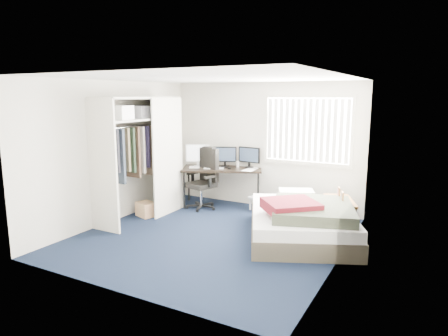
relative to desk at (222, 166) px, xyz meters
name	(u,v)px	position (x,y,z in m)	size (l,w,h in m)	color
ground	(212,237)	(0.76, -1.75, -0.81)	(4.20, 4.20, 0.00)	black
room_shell	(211,144)	(0.76, -1.75, 0.70)	(4.20, 4.20, 4.20)	silver
window_assembly	(307,130)	(1.66, 0.29, 0.79)	(1.72, 0.09, 1.32)	white
closet	(139,145)	(-0.91, -1.49, 0.54)	(0.64, 1.84, 2.22)	beige
desk	(222,166)	(0.00, 0.00, 0.00)	(1.76, 1.34, 1.25)	black
office_chair	(204,185)	(-0.23, -0.34, -0.34)	(0.72, 0.72, 1.23)	black
footstool	(258,200)	(0.80, 0.00, -0.60)	(0.38, 0.33, 0.27)	white
nightstand	(340,204)	(2.52, -0.60, -0.31)	(0.70, 0.92, 0.75)	brown
bed	(302,220)	(2.04, -1.10, -0.52)	(2.28, 2.54, 0.68)	#423C30
pine_box	(146,209)	(-0.89, -1.37, -0.68)	(0.35, 0.27, 0.27)	tan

